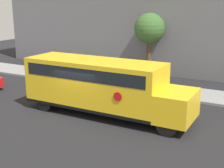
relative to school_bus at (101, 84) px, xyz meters
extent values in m
plane|color=black|center=(-0.83, -0.63, -1.69)|extent=(60.00, 60.00, 0.00)
cube|color=gray|center=(-0.83, 5.87, -1.62)|extent=(44.00, 3.00, 0.15)
cube|color=slate|center=(-0.83, 12.37, 3.57)|extent=(32.00, 4.00, 10.53)
cube|color=yellow|center=(-0.40, 0.00, 0.00)|extent=(7.63, 2.50, 2.50)
cube|color=yellow|center=(4.23, 0.00, -0.55)|extent=(1.63, 2.50, 1.39)
cube|color=black|center=(-0.40, 0.00, -1.16)|extent=(7.63, 2.54, 0.16)
cube|color=black|center=(-0.40, 0.00, 0.70)|extent=(7.02, 2.53, 0.64)
cylinder|color=red|center=(1.70, -1.29, -0.12)|extent=(0.44, 0.02, 0.44)
cylinder|color=black|center=(4.15, 1.08, -1.19)|extent=(1.00, 0.30, 1.00)
cylinder|color=black|center=(4.15, -1.08, -1.19)|extent=(1.00, 0.30, 1.00)
cylinder|color=black|center=(-3.01, 1.08, -1.19)|extent=(1.00, 0.30, 1.00)
cylinder|color=black|center=(-3.01, -1.08, -1.19)|extent=(1.00, 0.30, 1.00)
cylinder|color=brown|center=(-1.16, 9.58, -0.11)|extent=(0.38, 0.38, 3.18)
sphere|color=#3D662D|center=(-1.16, 9.58, 2.22)|extent=(2.44, 2.44, 2.44)
camera|label=1|loc=(8.30, -13.86, 4.25)|focal=50.00mm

